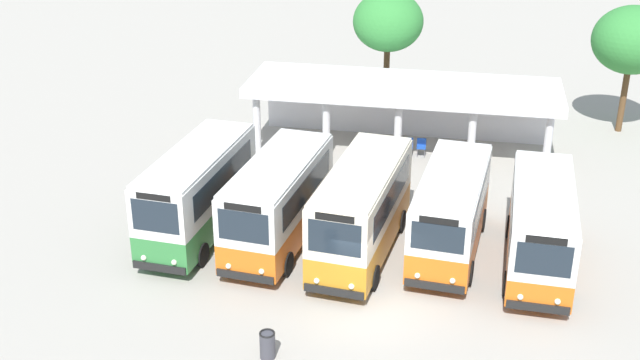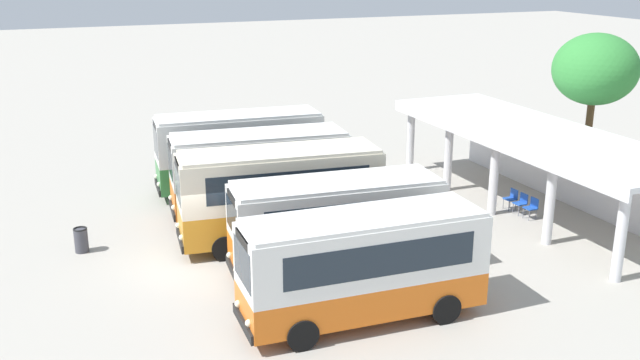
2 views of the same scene
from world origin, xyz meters
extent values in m
plane|color=#A39E93|center=(0.00, 0.00, 0.00)|extent=(180.00, 180.00, 0.00)
cylinder|color=black|center=(-6.35, 1.47, 0.45)|extent=(0.29, 0.91, 0.90)
cylinder|color=black|center=(-8.39, 1.63, 0.45)|extent=(0.29, 0.91, 0.90)
cylinder|color=black|center=(-5.99, 5.91, 0.45)|extent=(0.29, 0.91, 0.90)
cylinder|color=black|center=(-8.03, 6.08, 0.45)|extent=(0.29, 0.91, 0.90)
cube|color=#337F3D|center=(-7.19, 3.77, 0.98)|extent=(2.71, 7.34, 1.19)
cube|color=silver|center=(-7.19, 3.77, 2.48)|extent=(2.71, 7.34, 1.83)
cube|color=silver|center=(-7.19, 3.77, 3.46)|extent=(2.63, 7.12, 0.12)
cube|color=black|center=(-7.48, 0.16, 0.52)|extent=(2.03, 0.26, 0.28)
cube|color=#1E2833|center=(-7.48, 0.21, 2.53)|extent=(1.75, 0.19, 1.19)
cube|color=black|center=(-7.48, 0.21, 3.28)|extent=(1.28, 0.15, 0.24)
cube|color=#1E2833|center=(-6.13, 3.79, 2.53)|extent=(0.50, 5.73, 1.00)
cube|color=#1E2833|center=(-8.24, 3.96, 2.53)|extent=(0.50, 5.73, 1.00)
sphere|color=#EAEACC|center=(-6.90, 0.12, 0.83)|extent=(0.20, 0.20, 0.20)
sphere|color=#EAEACC|center=(-8.07, 0.22, 0.83)|extent=(0.20, 0.20, 0.20)
cylinder|color=black|center=(-3.14, 1.41, 0.45)|extent=(0.31, 0.92, 0.90)
cylinder|color=black|center=(-5.26, 1.63, 0.45)|extent=(0.31, 0.92, 0.90)
cylinder|color=black|center=(-2.69, 5.72, 0.45)|extent=(0.31, 0.92, 0.90)
cylinder|color=black|center=(-4.81, 5.94, 0.45)|extent=(0.31, 0.92, 0.90)
cube|color=orange|center=(-3.97, 3.68, 0.96)|extent=(2.95, 7.19, 1.15)
cube|color=silver|center=(-3.97, 3.68, 2.40)|extent=(2.95, 7.19, 1.75)
cube|color=silver|center=(-3.97, 3.68, 3.34)|extent=(2.86, 6.97, 0.12)
cube|color=black|center=(-4.34, 0.17, 0.52)|extent=(2.12, 0.32, 0.28)
cube|color=#1E2833|center=(-4.34, 0.21, 2.45)|extent=(1.83, 0.24, 1.14)
cube|color=black|center=(-4.34, 0.21, 3.16)|extent=(1.34, 0.19, 0.24)
cube|color=#1E2833|center=(-2.86, 3.66, 2.45)|extent=(0.62, 5.57, 0.96)
cube|color=#1E2833|center=(-5.06, 3.89, 2.45)|extent=(0.62, 5.57, 0.96)
sphere|color=#EAEACC|center=(-3.73, 0.11, 0.83)|extent=(0.20, 0.20, 0.20)
sphere|color=#EAEACC|center=(-4.95, 0.24, 0.83)|extent=(0.20, 0.20, 0.20)
cylinder|color=black|center=(0.05, 1.08, 0.45)|extent=(0.32, 0.92, 0.90)
cylinder|color=black|center=(-2.05, 1.31, 0.45)|extent=(0.32, 0.92, 0.90)
cylinder|color=black|center=(0.53, 5.53, 0.45)|extent=(0.32, 0.92, 0.90)
cylinder|color=black|center=(-1.56, 5.76, 0.45)|extent=(0.32, 0.92, 0.90)
cube|color=orange|center=(-0.76, 3.42, 0.98)|extent=(2.98, 7.42, 1.20)
cube|color=beige|center=(-0.76, 3.42, 2.49)|extent=(2.98, 7.42, 1.81)
cube|color=beige|center=(-0.76, 3.42, 3.46)|extent=(2.89, 7.19, 0.12)
cube|color=black|center=(-1.15, -0.20, 0.52)|extent=(2.09, 0.33, 0.28)
cube|color=#1E2833|center=(-1.15, -0.15, 2.54)|extent=(1.80, 0.25, 1.18)
cube|color=black|center=(-1.15, -0.15, 3.28)|extent=(1.32, 0.19, 0.24)
cube|color=#1E2833|center=(0.34, 3.40, 2.54)|extent=(0.67, 5.75, 1.00)
cube|color=#1E2833|center=(-1.83, 3.64, 2.54)|extent=(0.67, 5.75, 1.00)
sphere|color=#EAEACC|center=(-0.55, -0.25, 0.83)|extent=(0.20, 0.20, 0.20)
sphere|color=#EAEACC|center=(-1.75, -0.12, 0.83)|extent=(0.20, 0.20, 0.20)
cylinder|color=black|center=(3.30, 2.03, 0.45)|extent=(0.30, 0.92, 0.90)
cylinder|color=black|center=(1.23, 2.22, 0.45)|extent=(0.30, 0.92, 0.90)
cylinder|color=black|center=(3.69, 6.25, 0.45)|extent=(0.30, 0.92, 0.90)
cylinder|color=black|center=(1.62, 6.44, 0.45)|extent=(0.30, 0.92, 0.90)
cube|color=orange|center=(2.46, 4.23, 0.96)|extent=(2.79, 7.01, 1.16)
cube|color=silver|center=(2.46, 4.23, 2.32)|extent=(2.79, 7.01, 1.55)
cube|color=silver|center=(2.46, 4.23, 3.16)|extent=(2.71, 6.80, 0.12)
cube|color=black|center=(2.14, 0.80, 0.52)|extent=(2.07, 0.29, 0.28)
cube|color=#1E2833|center=(2.15, 0.84, 2.37)|extent=(1.78, 0.21, 1.01)
cube|color=black|center=(2.15, 0.84, 2.98)|extent=(1.30, 0.17, 0.24)
cube|color=#1E2833|center=(3.54, 4.23, 2.37)|extent=(0.54, 5.45, 0.85)
cube|color=#1E2833|center=(1.40, 4.43, 2.37)|extent=(0.54, 5.45, 0.85)
sphere|color=#EAEACC|center=(2.74, 0.75, 0.83)|extent=(0.20, 0.20, 0.20)
sphere|color=#EAEACC|center=(1.55, 0.86, 0.83)|extent=(0.20, 0.20, 0.20)
cylinder|color=black|center=(6.61, 1.45, 0.45)|extent=(0.26, 0.91, 0.90)
cylinder|color=black|center=(4.57, 1.53, 0.45)|extent=(0.26, 0.91, 0.90)
cylinder|color=black|center=(6.78, 5.77, 0.45)|extent=(0.26, 0.91, 0.90)
cylinder|color=black|center=(4.75, 5.85, 0.45)|extent=(0.26, 0.91, 0.90)
cube|color=orange|center=(5.68, 3.65, 0.88)|extent=(2.42, 7.06, 0.99)
cube|color=silver|center=(5.68, 3.65, 2.23)|extent=(2.42, 7.06, 1.72)
cube|color=silver|center=(5.68, 3.65, 3.15)|extent=(2.34, 6.85, 0.12)
cube|color=black|center=(5.54, 0.13, 0.52)|extent=(2.03, 0.18, 0.28)
cube|color=#1E2833|center=(5.54, 0.18, 2.28)|extent=(1.75, 0.12, 1.12)
cube|color=black|center=(5.54, 0.18, 2.97)|extent=(1.28, 0.10, 0.24)
cube|color=#1E2833|center=(6.74, 3.71, 2.28)|extent=(0.27, 5.58, 0.95)
cube|color=#1E2833|center=(4.63, 3.79, 2.28)|extent=(0.27, 5.58, 0.95)
sphere|color=#EAEACC|center=(6.12, 0.12, 0.83)|extent=(0.20, 0.20, 0.20)
sphere|color=#EAEACC|center=(4.95, 0.17, 0.83)|extent=(0.20, 0.20, 0.20)
cylinder|color=silver|center=(-7.18, 12.38, 1.60)|extent=(0.36, 0.36, 3.20)
cylinder|color=silver|center=(-3.78, 12.38, 1.60)|extent=(0.36, 0.36, 3.20)
cylinder|color=silver|center=(-0.37, 12.38, 1.60)|extent=(0.36, 0.36, 3.20)
cylinder|color=silver|center=(3.04, 12.38, 1.60)|extent=(0.36, 0.36, 3.20)
cylinder|color=silver|center=(6.45, 12.38, 1.60)|extent=(0.36, 0.36, 3.20)
cube|color=white|center=(-0.37, 16.19, 1.60)|extent=(14.43, 0.20, 3.20)
cube|color=white|center=(-0.37, 14.19, 3.30)|extent=(14.93, 4.71, 0.20)
cube|color=white|center=(-0.37, 11.88, 3.06)|extent=(14.93, 0.10, 0.28)
cylinder|color=slate|center=(-0.36, 13.23, 0.22)|extent=(0.03, 0.03, 0.44)
cylinder|color=slate|center=(-0.72, 13.21, 0.22)|extent=(0.03, 0.03, 0.44)
cylinder|color=slate|center=(-0.38, 13.58, 0.22)|extent=(0.03, 0.03, 0.44)
cylinder|color=slate|center=(-0.73, 13.57, 0.22)|extent=(0.03, 0.03, 0.44)
cube|color=#1E4CB2|center=(-0.55, 13.40, 0.46)|extent=(0.46, 0.46, 0.04)
cube|color=#1E4CB2|center=(-0.56, 13.60, 0.66)|extent=(0.44, 0.06, 0.40)
cylinder|color=slate|center=(0.26, 13.25, 0.22)|extent=(0.03, 0.03, 0.44)
cylinder|color=slate|center=(-0.09, 13.23, 0.22)|extent=(0.03, 0.03, 0.44)
cylinder|color=slate|center=(0.24, 13.60, 0.22)|extent=(0.03, 0.03, 0.44)
cylinder|color=slate|center=(-0.11, 13.59, 0.22)|extent=(0.03, 0.03, 0.44)
cube|color=#1E4CB2|center=(0.07, 13.42, 0.46)|extent=(0.46, 0.46, 0.04)
cube|color=#1E4CB2|center=(0.06, 13.62, 0.66)|extent=(0.44, 0.06, 0.40)
cylinder|color=slate|center=(0.88, 13.29, 0.22)|extent=(0.03, 0.03, 0.44)
cylinder|color=slate|center=(0.53, 13.27, 0.22)|extent=(0.03, 0.03, 0.44)
cylinder|color=slate|center=(0.86, 13.64, 0.22)|extent=(0.03, 0.03, 0.44)
cylinder|color=slate|center=(0.51, 13.62, 0.22)|extent=(0.03, 0.03, 0.44)
cube|color=#1E4CB2|center=(0.70, 13.45, 0.46)|extent=(0.46, 0.46, 0.04)
cube|color=#1E4CB2|center=(0.69, 13.65, 0.66)|extent=(0.44, 0.06, 0.40)
cylinder|color=brown|center=(-1.63, 18.17, 2.02)|extent=(0.32, 0.32, 4.04)
ellipsoid|color=#338438|center=(-1.63, 18.17, 5.41)|extent=(3.64, 3.64, 3.10)
cylinder|color=#3F3F47|center=(-2.62, -3.43, 0.42)|extent=(0.48, 0.48, 0.85)
torus|color=black|center=(-2.62, -3.43, 0.87)|extent=(0.49, 0.49, 0.06)
camera|label=1|loc=(2.84, -23.03, 15.15)|focal=45.42mm
camera|label=2|loc=(22.53, -4.58, 10.10)|focal=40.41mm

